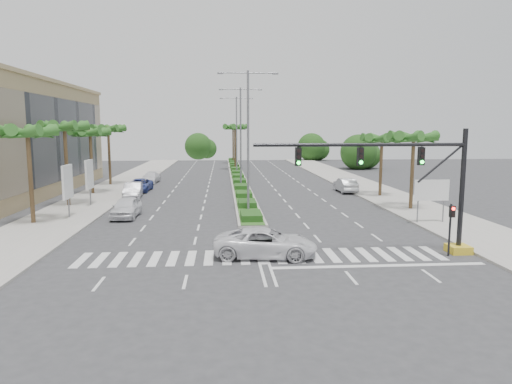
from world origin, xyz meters
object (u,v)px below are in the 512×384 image
Objects in this scene: car_parked_c at (139,185)px; car_right at (345,185)px; car_parked_a at (126,207)px; car_crossing at (266,243)px; car_parked_b at (133,190)px; car_parked_d at (151,178)px.

car_parked_c is 23.68m from car_right.
car_parked_a reaches higher than car_crossing.
car_crossing is at bearing -64.47° from car_parked_c.
car_parked_b is 4.88m from car_parked_c.
car_parked_c is 8.48m from car_parked_d.
car_right reaches higher than car_parked_b.
car_crossing is (12.01, -27.96, 0.08)m from car_parked_c.
car_parked_a is at bearing -81.34° from car_parked_c.
car_crossing reaches higher than car_parked_d.
car_parked_c is at bearing 30.90° from car_crossing.
car_parked_c is at bearing -85.40° from car_parked_d.
car_right is (23.57, -2.20, 0.08)m from car_parked_c.
car_parked_b is 0.93× the size of car_parked_c.
car_parked_d is 38.37m from car_crossing.
car_crossing is 28.23m from car_right.
car_crossing is 1.18× the size of car_right.
car_parked_b reaches higher than car_parked_c.
car_parked_a is 0.99× the size of car_parked_b.
car_parked_a is 1.00× the size of car_parked_d.
car_parked_c reaches higher than car_parked_d.
car_crossing is at bearing 64.79° from car_right.
car_parked_d is 25.88m from car_right.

